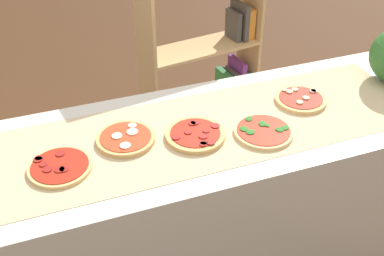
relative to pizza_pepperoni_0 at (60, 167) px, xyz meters
name	(u,v)px	position (x,y,z in m)	size (l,w,h in m)	color
counter	(192,216)	(0.53, 0.05, -0.49)	(2.43, 0.72, 0.96)	beige
parchment_paper	(192,132)	(0.53, 0.05, -0.01)	(1.96, 0.54, 0.00)	tan
pizza_pepperoni_0	(60,167)	(0.00, 0.00, 0.00)	(0.23, 0.23, 0.02)	#DBB26B
pizza_mozzarella_1	(126,138)	(0.27, 0.08, 0.00)	(0.23, 0.23, 0.03)	tan
pizza_pepperoni_2	(195,135)	(0.53, 0.01, 0.00)	(0.24, 0.24, 0.03)	tan
pizza_spinach_3	(263,131)	(0.80, -0.06, 0.00)	(0.24, 0.24, 0.02)	#E5C17F
pizza_mushroom_4	(301,99)	(1.07, 0.10, 0.00)	(0.23, 0.23, 0.03)	#DBB26B
bookshelf	(214,51)	(1.04, 1.02, -0.18)	(0.76, 0.35, 1.66)	tan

